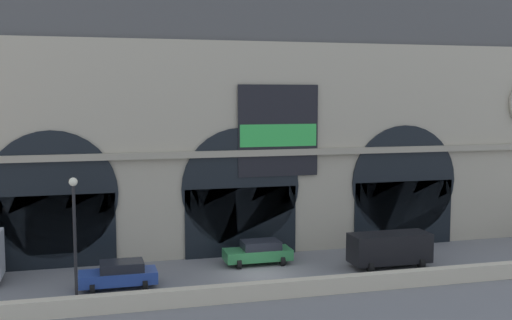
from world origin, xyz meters
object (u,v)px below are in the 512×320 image
Objects in this scene: car_midwest at (119,274)px; street_lamp_quayside at (75,226)px; van_mideast at (390,248)px; car_center at (258,252)px.

car_midwest is 0.64× the size of street_lamp_quayside.
van_mideast is at bearing 9.46° from street_lamp_quayside.
car_center is 8.48m from van_mideast.
street_lamp_quayside reaches higher than van_mideast.
car_midwest is at bearing 54.27° from street_lamp_quayside.
car_center is at bearing 28.20° from street_lamp_quayside.
car_midwest is 0.85× the size of van_mideast.
street_lamp_quayside reaches higher than car_midwest.
street_lamp_quayside is (-19.35, -3.22, 3.17)m from van_mideast.
car_center is 0.85× the size of van_mideast.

